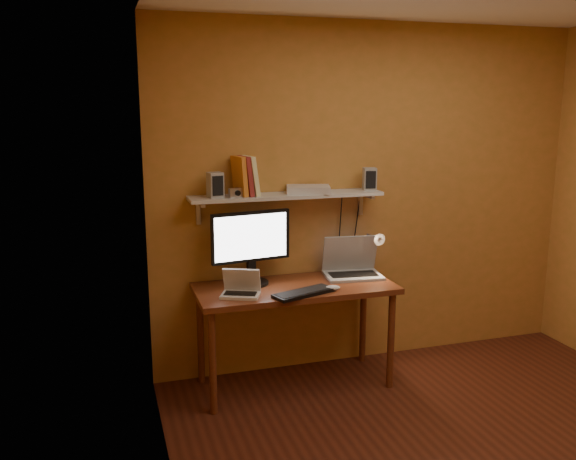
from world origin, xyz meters
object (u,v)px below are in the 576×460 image
object	(u,v)px
desk	(295,297)
speaker_left	(215,185)
monitor	(251,244)
mouse	(333,288)
wall_shelf	(287,196)
shelf_camera	(236,193)
desk_lamp	(374,246)
keyboard	(304,293)
router	(308,189)
netbook	(241,288)
laptop	(352,265)
speaker_right	(370,179)

from	to	relation	value
desk	speaker_left	distance (m)	0.97
monitor	mouse	size ratio (longest dim) A/B	5.69
wall_shelf	shelf_camera	bearing A→B (deg)	-171.22
monitor	desk_lamp	xyz separation A→B (m)	(0.94, -0.00, -0.08)
monitor	keyboard	xyz separation A→B (m)	(0.27, -0.34, -0.28)
router	wall_shelf	bearing A→B (deg)	179.13
wall_shelf	monitor	xyz separation A→B (m)	(-0.28, -0.06, -0.32)
netbook	router	bearing A→B (deg)	51.01
desk	laptop	distance (m)	0.52
desk	speaker_left	xyz separation A→B (m)	(-0.52, 0.18, 0.80)
shelf_camera	desk	bearing A→B (deg)	-19.66
desk	monitor	bearing A→B (deg)	155.14
keyboard	desk	bearing A→B (deg)	68.82
wall_shelf	monitor	size ratio (longest dim) A/B	2.43
desk	speaker_right	size ratio (longest dim) A/B	8.47
keyboard	shelf_camera	xyz separation A→B (m)	(-0.37, 0.35, 0.65)
mouse	shelf_camera	world-z (taller)	shelf_camera
laptop	speaker_left	xyz separation A→B (m)	(-1.00, 0.05, 0.63)
wall_shelf	netbook	bearing A→B (deg)	-144.25
desk	keyboard	size ratio (longest dim) A/B	3.20
netbook	mouse	distance (m)	0.63
laptop	router	size ratio (longest dim) A/B	1.43
monitor	shelf_camera	size ratio (longest dim) A/B	5.18
monitor	mouse	distance (m)	0.65
monitor	router	bearing A→B (deg)	-0.08
netbook	keyboard	xyz separation A→B (m)	(0.40, -0.11, -0.04)
laptop	keyboard	bearing A→B (deg)	-138.33
desk	shelf_camera	xyz separation A→B (m)	(-0.38, 0.14, 0.74)
desk_lamp	shelf_camera	world-z (taller)	shelf_camera
monitor	speaker_right	distance (m)	1.01
laptop	shelf_camera	size ratio (longest dim) A/B	3.98
keyboard	speaker_left	xyz separation A→B (m)	(-0.51, 0.39, 0.70)
keyboard	shelf_camera	distance (m)	0.82
desk_lamp	mouse	bearing A→B (deg)	-145.38
desk	keyboard	distance (m)	0.23
netbook	desk_lamp	size ratio (longest dim) A/B	0.80
desk_lamp	speaker_left	size ratio (longest dim) A/B	2.18
desk_lamp	speaker_right	bearing A→B (deg)	106.97
monitor	desk_lamp	world-z (taller)	monitor
wall_shelf	desk	bearing A→B (deg)	-90.00
desk_lamp	speaker_right	size ratio (longest dim) A/B	2.27
laptop	keyboard	size ratio (longest dim) A/B	1.01
netbook	keyboard	size ratio (longest dim) A/B	0.69
keyboard	router	xyz separation A→B (m)	(0.17, 0.40, 0.64)
speaker_left	router	size ratio (longest dim) A/B	0.56
speaker_left	netbook	bearing A→B (deg)	-79.96
laptop	keyboard	xyz separation A→B (m)	(-0.49, -0.34, -0.07)
monitor	speaker_right	bearing A→B (deg)	-4.12
mouse	desk_lamp	xyz separation A→B (m)	(0.45, 0.31, 0.19)
wall_shelf	keyboard	size ratio (longest dim) A/B	3.20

